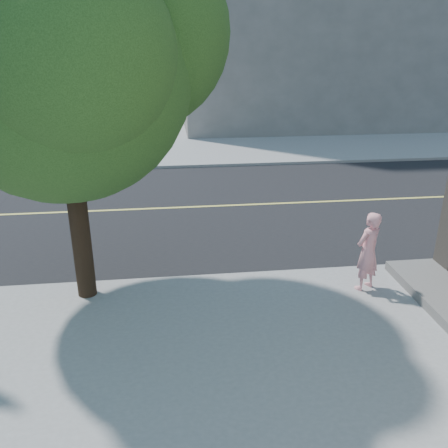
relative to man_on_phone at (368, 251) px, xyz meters
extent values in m
cube|color=black|center=(-7.64, 5.42, -0.89)|extent=(140.00, 9.00, 0.01)
cube|color=gray|center=(5.86, 22.42, -0.84)|extent=(29.00, 25.00, 0.12)
imported|color=pink|center=(0.00, 0.00, 0.00)|extent=(0.68, 0.60, 1.56)
cylinder|color=black|center=(-5.28, 0.42, 0.95)|extent=(0.35, 0.35, 3.46)
sphere|color=#30571F|center=(-5.28, 0.42, 3.26)|extent=(4.23, 4.23, 4.23)
sphere|color=#30571F|center=(-4.13, 1.00, 3.83)|extent=(3.27, 3.27, 3.27)
sphere|color=#30571F|center=(-6.24, 1.19, 4.03)|extent=(3.07, 3.07, 3.07)
sphere|color=#30571F|center=(-4.89, -0.64, 3.55)|extent=(2.88, 2.88, 2.88)
camera|label=1|loc=(-3.68, -7.71, 3.75)|focal=38.05mm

